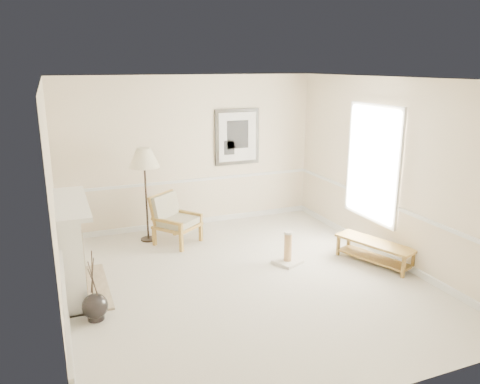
{
  "coord_description": "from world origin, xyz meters",
  "views": [
    {
      "loc": [
        -2.43,
        -5.81,
        3.08
      ],
      "look_at": [
        0.2,
        0.7,
        1.16
      ],
      "focal_mm": 35.0,
      "sensor_mm": 36.0,
      "label": 1
    }
  ],
  "objects_px": {
    "floor_vase": "(95,307)",
    "armchair": "(173,217)",
    "bench": "(375,249)",
    "floor_lamp": "(144,160)",
    "scratching_post": "(288,253)"
  },
  "relations": [
    {
      "from": "armchair",
      "to": "floor_lamp",
      "type": "bearing_deg",
      "value": 107.63
    },
    {
      "from": "floor_vase",
      "to": "bench",
      "type": "distance_m",
      "value": 4.3
    },
    {
      "from": "scratching_post",
      "to": "armchair",
      "type": "bearing_deg",
      "value": 132.63
    },
    {
      "from": "floor_lamp",
      "to": "scratching_post",
      "type": "relative_size",
      "value": 3.13
    },
    {
      "from": "armchair",
      "to": "scratching_post",
      "type": "relative_size",
      "value": 1.79
    },
    {
      "from": "bench",
      "to": "scratching_post",
      "type": "relative_size",
      "value": 2.48
    },
    {
      "from": "floor_lamp",
      "to": "bench",
      "type": "height_order",
      "value": "floor_lamp"
    },
    {
      "from": "floor_vase",
      "to": "floor_lamp",
      "type": "distance_m",
      "value": 3.04
    },
    {
      "from": "floor_lamp",
      "to": "scratching_post",
      "type": "distance_m",
      "value": 2.94
    },
    {
      "from": "armchair",
      "to": "scratching_post",
      "type": "height_order",
      "value": "armchair"
    },
    {
      "from": "floor_vase",
      "to": "floor_lamp",
      "type": "xyz_separation_m",
      "value": [
        1.15,
        2.49,
        1.3
      ]
    },
    {
      "from": "floor_vase",
      "to": "armchair",
      "type": "bearing_deg",
      "value": 55.09
    },
    {
      "from": "floor_vase",
      "to": "floor_lamp",
      "type": "bearing_deg",
      "value": 65.18
    },
    {
      "from": "bench",
      "to": "scratching_post",
      "type": "distance_m",
      "value": 1.38
    },
    {
      "from": "floor_vase",
      "to": "armchair",
      "type": "distance_m",
      "value": 2.73
    }
  ]
}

